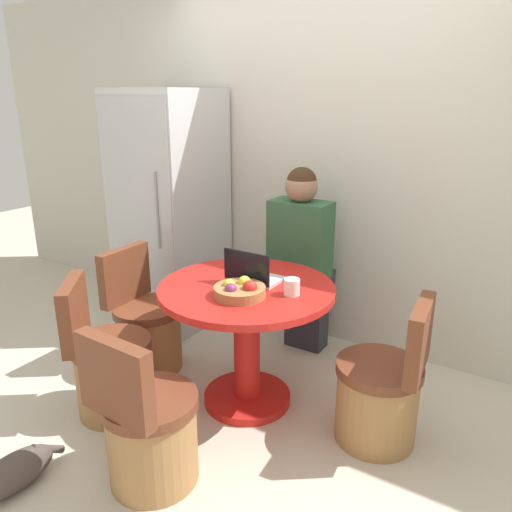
% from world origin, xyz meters
% --- Properties ---
extents(ground_plane, '(12.00, 12.00, 0.00)m').
position_xyz_m(ground_plane, '(0.00, 0.00, 0.00)').
color(ground_plane, beige).
extents(wall_back, '(7.00, 0.06, 2.60)m').
position_xyz_m(wall_back, '(0.00, 1.35, 1.30)').
color(wall_back, beige).
rests_on(wall_back, ground_plane).
extents(refrigerator, '(0.68, 0.72, 1.82)m').
position_xyz_m(refrigerator, '(-1.13, 0.95, 0.91)').
color(refrigerator, silver).
rests_on(refrigerator, ground_plane).
extents(dining_table, '(1.00, 1.00, 0.75)m').
position_xyz_m(dining_table, '(0.04, 0.27, 0.51)').
color(dining_table, red).
rests_on(dining_table, ground_plane).
extents(chair_near_left_corner, '(0.52, 0.52, 0.82)m').
position_xyz_m(chair_near_left_corner, '(-0.58, -0.23, 0.27)').
color(chair_near_left_corner, '#9E7042').
rests_on(chair_near_left_corner, ground_plane).
extents(chair_left_side, '(0.45, 0.45, 0.82)m').
position_xyz_m(chair_left_side, '(-0.76, 0.25, 0.27)').
color(chair_left_side, '#9E7042').
rests_on(chair_left_side, ground_plane).
extents(chair_near_camera, '(0.45, 0.45, 0.82)m').
position_xyz_m(chair_near_camera, '(0.01, -0.52, 0.27)').
color(chair_near_camera, '#9E7042').
rests_on(chair_near_camera, ground_plane).
extents(chair_right_side, '(0.46, 0.45, 0.82)m').
position_xyz_m(chair_right_side, '(0.83, 0.36, 0.27)').
color(chair_right_side, '#9E7042').
rests_on(chair_right_side, ground_plane).
extents(person_seated, '(0.40, 0.37, 1.34)m').
position_xyz_m(person_seated, '(0.02, 0.99, 0.74)').
color(person_seated, '#2D2D38').
rests_on(person_seated, ground_plane).
extents(laptop, '(0.30, 0.21, 0.20)m').
position_xyz_m(laptop, '(0.03, 0.35, 0.79)').
color(laptop, '#B7B7BC').
rests_on(laptop, dining_table).
extents(fruit_bowl, '(0.28, 0.28, 0.10)m').
position_xyz_m(fruit_bowl, '(0.09, 0.13, 0.79)').
color(fruit_bowl, olive).
rests_on(fruit_bowl, dining_table).
extents(coffee_cup, '(0.09, 0.09, 0.09)m').
position_xyz_m(coffee_cup, '(0.31, 0.29, 0.79)').
color(coffee_cup, white).
rests_on(coffee_cup, dining_table).
extents(cat, '(0.18, 0.54, 0.19)m').
position_xyz_m(cat, '(-0.50, -0.93, 0.10)').
color(cat, '#473D38').
rests_on(cat, ground_plane).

